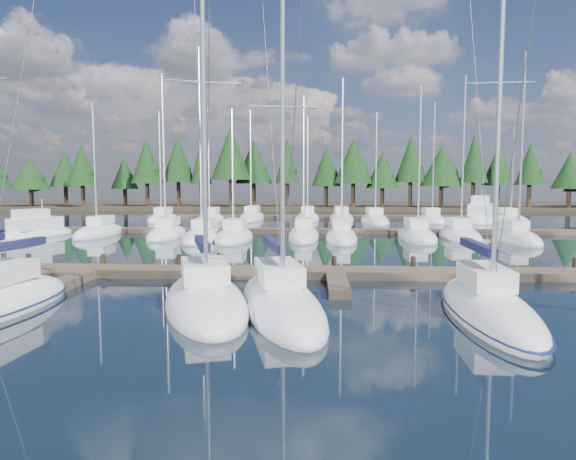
# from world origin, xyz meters

# --- Properties ---
(ground) EXTENTS (260.00, 260.00, 0.00)m
(ground) POSITION_xyz_m (0.00, 30.00, 0.00)
(ground) COLOR black
(ground) RESTS_ON ground
(far_shore) EXTENTS (220.00, 30.00, 0.60)m
(far_shore) POSITION_xyz_m (0.00, 90.00, 0.30)
(far_shore) COLOR #312A1B
(far_shore) RESTS_ON ground
(main_dock) EXTENTS (44.00, 6.13, 0.90)m
(main_dock) POSITION_xyz_m (0.00, 17.36, 0.20)
(main_dock) COLOR brown
(main_dock) RESTS_ON ground
(back_docks) EXTENTS (50.00, 21.80, 0.40)m
(back_docks) POSITION_xyz_m (0.00, 49.58, 0.20)
(back_docks) COLOR brown
(back_docks) RESTS_ON ground
(front_sailboat_2) EXTENTS (5.27, 9.22, 14.68)m
(front_sailboat_2) POSITION_xyz_m (-5.03, 11.43, 0.29)
(front_sailboat_2) COLOR silver
(front_sailboat_2) RESTS_ON ground
(front_sailboat_3) EXTENTS (4.71, 9.85, 13.03)m
(front_sailboat_3) POSITION_xyz_m (-2.25, 11.17, 0.28)
(front_sailboat_3) COLOR silver
(front_sailboat_3) RESTS_ON ground
(front_sailboat_4) EXTENTS (2.87, 9.46, 14.20)m
(front_sailboat_4) POSITION_xyz_m (4.94, 10.71, 0.29)
(front_sailboat_4) COLOR silver
(front_sailboat_4) RESTS_ON ground
(back_sailboat_rows) EXTENTS (45.74, 33.14, 15.88)m
(back_sailboat_rows) POSITION_xyz_m (0.43, 44.84, 0.26)
(back_sailboat_rows) COLOR silver
(back_sailboat_rows) RESTS_ON ground
(motor_yacht_left) EXTENTS (5.12, 8.22, 3.89)m
(motor_yacht_left) POSITION_xyz_m (-24.87, 35.69, 0.44)
(motor_yacht_left) COLOR silver
(motor_yacht_left) RESTS_ON ground
(motor_yacht_right) EXTENTS (6.84, 10.79, 5.14)m
(motor_yacht_right) POSITION_xyz_m (18.67, 54.46, 0.55)
(motor_yacht_right) COLOR silver
(motor_yacht_right) RESTS_ON ground
(tree_line) EXTENTS (184.76, 11.75, 13.35)m
(tree_line) POSITION_xyz_m (1.91, 80.15, 7.41)
(tree_line) COLOR black
(tree_line) RESTS_ON far_shore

